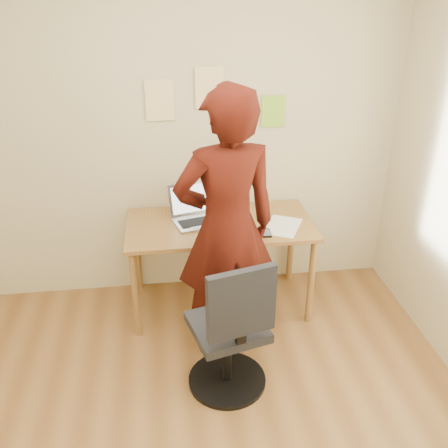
{
  "coord_description": "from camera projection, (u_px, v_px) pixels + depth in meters",
  "views": [
    {
      "loc": [
        -0.12,
        -1.94,
        2.43
      ],
      "look_at": [
        0.27,
        0.95,
        0.95
      ],
      "focal_mm": 40.0,
      "sensor_mm": 36.0,
      "label": 1
    }
  ],
  "objects": [
    {
      "name": "office_chair",
      "position": [
        231.0,
        337.0,
        3.07
      ],
      "size": [
        0.53,
        0.54,
        0.98
      ],
      "rotation": [
        0.0,
        0.0,
        0.25
      ],
      "color": "black",
      "rests_on": "ground"
    },
    {
      "name": "wall_note_right",
      "position": [
        273.0,
        111.0,
        3.78
      ],
      "size": [
        0.18,
        0.0,
        0.24
      ],
      "primitive_type": "cube",
      "color": "#8ECE2E",
      "rests_on": "room"
    },
    {
      "name": "laptop",
      "position": [
        197.0,
        214.0,
        3.77
      ],
      "size": [
        0.43,
        0.4,
        0.26
      ],
      "rotation": [
        0.0,
        0.0,
        0.26
      ],
      "color": "#B1B1B8",
      "rests_on": "desk"
    },
    {
      "name": "person",
      "position": [
        226.0,
        229.0,
        3.23
      ],
      "size": [
        0.75,
        0.56,
        1.88
      ],
      "primitive_type": "imported",
      "rotation": [
        0.0,
        0.0,
        3.3
      ],
      "color": "#3A0E08",
      "rests_on": "ground"
    },
    {
      "name": "desk",
      "position": [
        220.0,
        233.0,
        3.79
      ],
      "size": [
        1.4,
        0.7,
        0.74
      ],
      "color": "olive",
      "rests_on": "ground"
    },
    {
      "name": "room",
      "position": [
        193.0,
        243.0,
        2.22
      ],
      "size": [
        3.58,
        3.58,
        2.78
      ],
      "color": "brown",
      "rests_on": "ground"
    },
    {
      "name": "wall_note_mid",
      "position": [
        209.0,
        88.0,
        3.64
      ],
      "size": [
        0.21,
        0.0,
        0.3
      ],
      "primitive_type": "cube",
      "color": "#FEDD98",
      "rests_on": "room"
    },
    {
      "name": "phone",
      "position": [
        266.0,
        233.0,
        3.6
      ],
      "size": [
        0.07,
        0.14,
        0.01
      ],
      "rotation": [
        0.0,
        0.0,
        -0.06
      ],
      "color": "black",
      "rests_on": "desk"
    },
    {
      "name": "wall_note_left",
      "position": [
        160.0,
        100.0,
        3.63
      ],
      "size": [
        0.21,
        0.0,
        0.3
      ],
      "primitive_type": "cube",
      "color": "#FEDD98",
      "rests_on": "room"
    },
    {
      "name": "paper_sheet",
      "position": [
        283.0,
        226.0,
        3.71
      ],
      "size": [
        0.36,
        0.4,
        0.0
      ],
      "primitive_type": "cube",
      "rotation": [
        0.0,
        0.0,
        -0.48
      ],
      "color": "white",
      "rests_on": "desk"
    }
  ]
}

